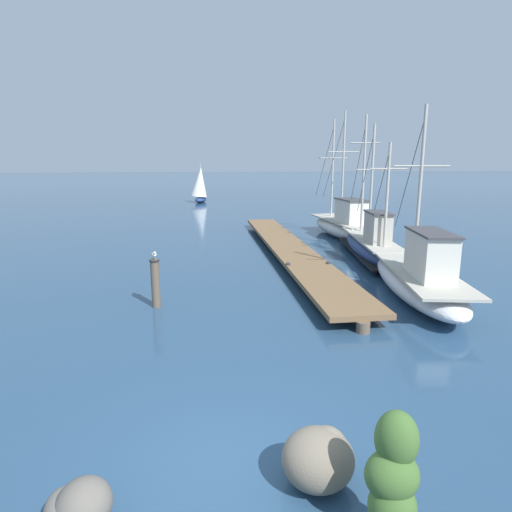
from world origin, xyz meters
The scene contains 11 objects.
ground_plane centered at (0.00, 0.00, 0.00)m, with size 400.00×400.00×0.00m, color navy.
floating_dock centered at (4.37, 14.24, 0.36)m, with size 2.51×19.85×0.53m.
fishing_boat_0 centered at (7.02, 7.16, 0.68)m, with size 3.57×7.74×6.11m.
fishing_boat_1 centered at (8.76, 18.55, 0.75)m, with size 2.26×8.96×7.20m.
fishing_boat_2 centered at (7.91, 12.88, 0.67)m, with size 2.88×8.75×6.58m.
mooring_piling centered at (-1.40, 7.46, 0.78)m, with size 0.30×0.30×1.49m.
perched_seagull centered at (-1.40, 7.47, 1.63)m, with size 0.20×0.38×0.27m.
shore_rock_near_left centered at (1.26, -0.52, 0.36)m, with size 1.41×1.40×0.79m.
shore_rock_near_right centered at (-1.83, -0.81, 0.28)m, with size 1.01×1.01×0.62m.
coastal_shrub centered at (1.79, -1.55, 0.87)m, with size 0.63×0.66×1.60m.
distant_sailboat centered at (1.28, 42.87, 1.89)m, with size 2.41×3.67×4.30m.
Camera 1 is at (-0.44, -5.51, 4.32)m, focal length 30.44 mm.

